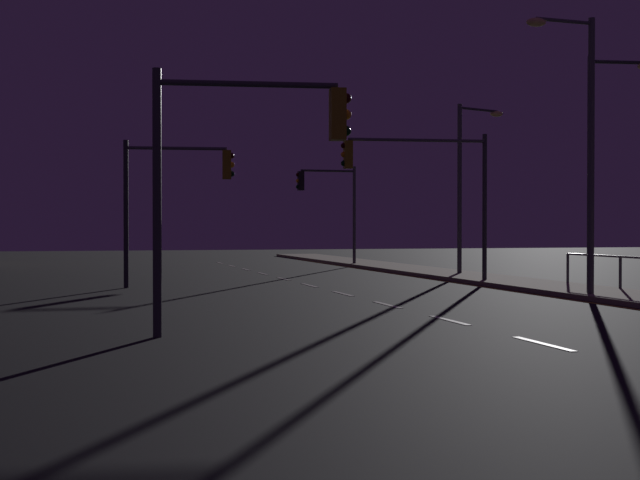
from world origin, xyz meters
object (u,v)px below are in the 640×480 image
object	(u,v)px
traffic_light_mid_right	(420,175)
traffic_light_far_left	(329,195)
street_lamp_across_street	(467,170)
traffic_light_near_right	(176,184)
street_lamp_mid_block	(602,149)
traffic_light_overhead_east	(246,149)
street_lamp_median	(581,128)

from	to	relation	value
traffic_light_mid_right	traffic_light_far_left	distance (m)	14.73
traffic_light_far_left	street_lamp_across_street	world-z (taller)	street_lamp_across_street
traffic_light_far_left	traffic_light_near_right	distance (m)	16.88
traffic_light_near_right	street_lamp_mid_block	bearing A→B (deg)	-32.83
traffic_light_overhead_east	traffic_light_far_left	xyz separation A→B (m)	(9.31, 27.87, 0.18)
traffic_light_near_right	street_lamp_median	xyz separation A→B (m)	(10.28, -7.70, 1.31)
traffic_light_overhead_east	traffic_light_far_left	size ratio (longest dim) A/B	0.98
street_lamp_mid_block	traffic_light_mid_right	bearing A→B (deg)	113.04
traffic_light_far_left	traffic_light_near_right	xyz separation A→B (m)	(-9.16, -14.18, -0.19)
traffic_light_mid_right	street_lamp_across_street	world-z (taller)	street_lamp_across_street
traffic_light_near_right	traffic_light_mid_right	bearing A→B (deg)	-3.61
street_lamp_median	traffic_light_near_right	bearing A→B (deg)	143.16
traffic_light_mid_right	traffic_light_overhead_east	bearing A→B (deg)	-122.91
traffic_light_far_left	traffic_light_overhead_east	bearing A→B (deg)	-108.47
traffic_light_near_right	street_lamp_across_street	distance (m)	12.80
street_lamp_across_street	traffic_light_mid_right	bearing A→B (deg)	-129.98
traffic_light_overhead_east	street_lamp_across_street	world-z (taller)	street_lamp_across_street
street_lamp_median	traffic_light_overhead_east	bearing A→B (deg)	-150.17
street_lamp_across_street	street_lamp_median	distance (m)	11.83
street_lamp_mid_block	street_lamp_median	xyz separation A→B (m)	(-0.93, -0.47, 0.51)
traffic_light_far_left	traffic_light_mid_right	bearing A→B (deg)	-93.10
traffic_light_far_left	street_lamp_across_street	xyz separation A→B (m)	(2.98, -10.21, 0.71)
traffic_light_overhead_east	street_lamp_median	distance (m)	12.09
traffic_light_overhead_east	street_lamp_mid_block	distance (m)	13.09
street_lamp_mid_block	street_lamp_median	bearing A→B (deg)	-153.40
traffic_light_near_right	street_lamp_mid_block	world-z (taller)	street_lamp_mid_block
traffic_light_mid_right	traffic_light_far_left	xyz separation A→B (m)	(0.80, 14.71, -0.22)
traffic_light_overhead_east	street_lamp_mid_block	world-z (taller)	street_lamp_mid_block
street_lamp_median	traffic_light_mid_right	bearing A→B (deg)	104.97
traffic_light_overhead_east	traffic_light_near_right	xyz separation A→B (m)	(0.15, 13.68, -0.01)
traffic_light_mid_right	traffic_light_overhead_east	size ratio (longest dim) A/B	1.07
traffic_light_overhead_east	street_lamp_across_street	distance (m)	21.53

